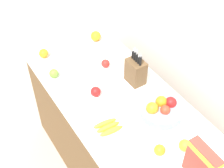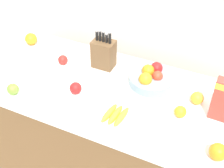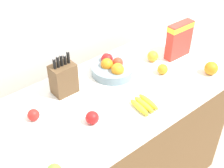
% 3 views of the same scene
% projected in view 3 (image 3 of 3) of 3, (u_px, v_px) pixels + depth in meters
% --- Properties ---
extents(wall_back, '(9.00, 0.06, 2.60)m').
position_uv_depth(wall_back, '(40.00, 10.00, 1.98)').
color(wall_back, silver).
rests_on(wall_back, ground_plane).
extents(counter, '(1.78, 0.78, 0.94)m').
position_uv_depth(counter, '(101.00, 153.00, 2.12)').
color(counter, brown).
rests_on(counter, ground_plane).
extents(knife_block, '(0.14, 0.11, 0.30)m').
position_uv_depth(knife_block, '(64.00, 78.00, 1.84)').
color(knife_block, brown).
rests_on(knife_block, counter).
extents(cereal_box, '(0.20, 0.07, 0.25)m').
position_uv_depth(cereal_box, '(179.00, 38.00, 2.13)').
color(cereal_box, red).
rests_on(cereal_box, counter).
extents(fruit_bowl, '(0.29, 0.29, 0.11)m').
position_uv_depth(fruit_bowl, '(113.00, 68.00, 2.03)').
color(fruit_bowl, gray).
rests_on(fruit_bowl, counter).
extents(banana_bunch, '(0.12, 0.17, 0.04)m').
position_uv_depth(banana_bunch, '(144.00, 105.00, 1.78)').
color(banana_bunch, yellow).
rests_on(banana_bunch, counter).
extents(apple_middle, '(0.07, 0.07, 0.07)m').
position_uv_depth(apple_middle, '(92.00, 118.00, 1.67)').
color(apple_middle, red).
rests_on(apple_middle, counter).
extents(apple_by_knife_block, '(0.07, 0.07, 0.07)m').
position_uv_depth(apple_by_knife_block, '(33.00, 115.00, 1.69)').
color(apple_by_knife_block, red).
rests_on(apple_by_knife_block, counter).
extents(orange_front_center, '(0.09, 0.09, 0.09)m').
position_uv_depth(orange_front_center, '(211.00, 68.00, 2.02)').
color(orange_front_center, orange).
rests_on(orange_front_center, counter).
extents(orange_front_right, '(0.07, 0.07, 0.07)m').
position_uv_depth(orange_front_right, '(163.00, 69.00, 2.03)').
color(orange_front_right, orange).
rests_on(orange_front_right, counter).
extents(orange_mid_right, '(0.08, 0.08, 0.08)m').
position_uv_depth(orange_mid_right, '(153.00, 56.00, 2.14)').
color(orange_mid_right, orange).
rests_on(orange_mid_right, counter).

